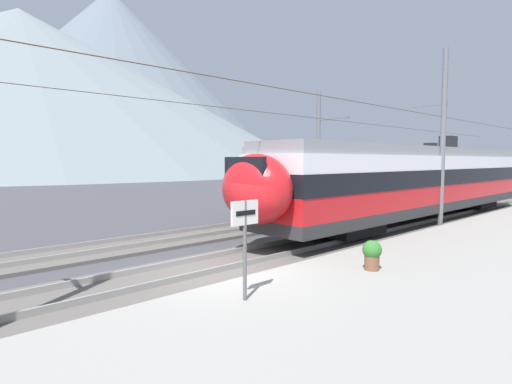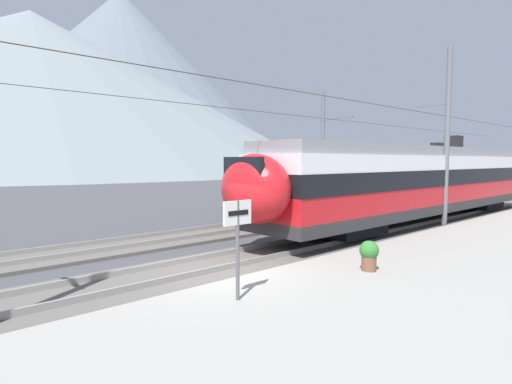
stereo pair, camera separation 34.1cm
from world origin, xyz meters
name	(u,v)px [view 1 (the left image)]	position (x,y,z in m)	size (l,w,h in m)	color
ground_plane	(224,279)	(0.00, 0.00, 0.00)	(400.00, 400.00, 0.00)	#424247
platform_slab	(410,333)	(0.00, -5.19, 0.14)	(120.00, 8.64, 0.29)	gray
track_near	(201,269)	(0.00, 1.04, 0.07)	(120.00, 3.00, 0.28)	#5B5651
track_far	(128,246)	(0.00, 5.60, 0.07)	(120.00, 3.00, 0.28)	#5B5651
train_near_platform	(415,180)	(13.16, 1.04, 2.22)	(23.49, 2.97, 4.27)	#2D2D30
train_far_track	(399,174)	(20.32, 5.60, 2.23)	(29.92, 2.97, 4.27)	#2D2D30
catenary_mast_mid	(441,137)	(12.80, -0.31, 4.30)	(45.12, 1.75, 8.35)	slate
catenary_mast_far_side	(320,149)	(13.77, 7.48, 3.90)	(45.12, 2.34, 7.41)	slate
platform_sign	(245,227)	(-1.24, -2.21, 1.81)	(0.70, 0.08, 2.08)	#59595B
potted_plant_platform_edge	(372,253)	(2.78, -2.76, 0.74)	(0.51, 0.51, 0.80)	brown
mountain_central_peak	(22,90)	(30.66, 140.59, 25.64)	(190.50, 190.50, 51.28)	slate
mountain_right_ridge	(112,79)	(91.65, 208.03, 46.81)	(184.96, 184.96, 93.62)	slate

